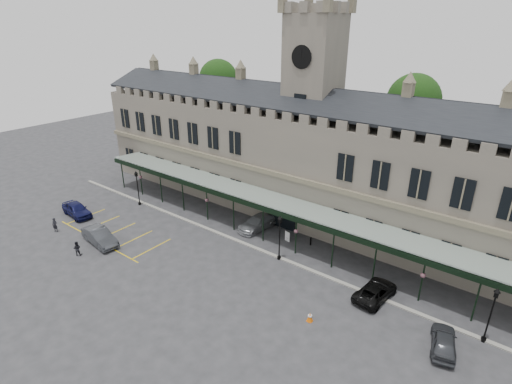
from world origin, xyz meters
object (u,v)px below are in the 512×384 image
Objects in this scene: station_building at (309,161)px; traffic_cone at (310,317)px; car_right_a at (444,341)px; car_taxi at (258,222)px; car_left_a at (77,209)px; car_van at (375,291)px; clock_tower at (312,103)px; car_left_b at (100,237)px; sign_board at (287,237)px; person_a at (55,225)px; lamp_post_right at (492,311)px; person_b at (77,248)px; lamp_post_left at (137,185)px; lamp_post_mid at (280,234)px.

station_building is 20.14m from traffic_cone.
car_taxi is at bearing -30.89° from car_right_a.
car_left_a is 34.68m from car_van.
station_building is 6.64m from clock_tower.
car_left_a is at bearing 81.93° from car_left_b.
car_taxi is (-2.10, -6.94, -12.37)m from clock_tower.
traffic_cone is 0.16× the size of car_van.
person_a is at bearing -134.62° from sign_board.
car_taxi reaches higher than sign_board.
lamp_post_right reaches higher than person_a.
sign_board is 0.73× the size of person_b.
station_building is at bearing -32.66° from car_van.
car_van is 28.26m from person_b.
lamp_post_left is 30.74m from car_van.
car_left_a reaches higher than sign_board.
lamp_post_left is at bearing -179.34° from lamp_post_right.
car_left_b reaches higher than sign_board.
station_building is 24.06m from car_left_b.
lamp_post_left is 20.98m from lamp_post_mid.
car_left_a is (-21.00, -17.45, -12.29)m from clock_tower.
car_left_a is (-24.31, -6.81, -1.97)m from lamp_post_mid.
clock_tower is 15.19m from lamp_post_mid.
clock_tower reaches higher than lamp_post_right.
car_right_a is at bearing -78.07° from car_left_a.
traffic_cone is 23.39m from car_left_b.
station_building is at bearing 79.29° from car_taxi.
car_right_a reaches higher than car_van.
car_left_a is (-31.13, -1.06, 0.44)m from traffic_cone.
car_taxi is (-5.41, 3.70, -2.04)m from lamp_post_mid.
clock_tower is at bearing -32.89° from car_van.
lamp_post_right is at bearing 0.66° from lamp_post_left.
car_left_a is at bearing -178.05° from traffic_cone.
lamp_post_mid reaches higher than lamp_post_left.
car_van is (30.67, 0.38, -2.03)m from lamp_post_left.
sign_board is (2.04, -7.27, -12.57)m from clock_tower.
car_right_a is at bearing -72.44° from car_left_b.
traffic_cone is (10.13, -16.39, -12.73)m from clock_tower.
lamp_post_mid is 18.71m from car_left_b.
sign_board is (-8.09, 9.12, 0.16)m from traffic_cone.
car_left_b is (-13.05, -19.42, -5.64)m from station_building.
person_a is at bearing -132.53° from station_building.
lamp_post_left is 0.97× the size of car_van.
lamp_post_left reaches higher than car_van.
clock_tower reaches higher than traffic_cone.
station_building is 23.79m from car_right_a.
lamp_post_left is 2.77× the size of person_a.
car_left_b is (7.95, -2.05, 0.01)m from car_left_a.
station_building is at bearing 107.43° from lamp_post_mid.
person_b is (-31.81, -8.97, 0.07)m from car_right_a.
car_van is (-8.14, -0.07, -2.08)m from lamp_post_right.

